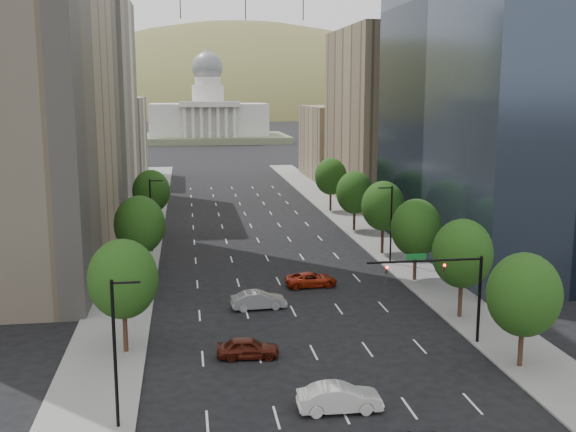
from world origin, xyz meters
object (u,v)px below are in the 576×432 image
car_maroon (248,348)px  car_red_far (311,279)px  traffic_signal (450,281)px  capitol (208,119)px  car_white (340,398)px  car_silver (258,300)px

car_maroon → car_red_far: car_maroon is taller
traffic_signal → car_red_far: size_ratio=1.75×
capitol → car_maroon: capitol is taller
car_red_far → car_maroon: bearing=151.0°
capitol → car_white: bearing=-90.1°
car_white → car_maroon: size_ratio=1.14×
car_silver → capitol: bearing=-5.4°
capitol → car_silver: bearing=-90.8°
car_maroon → car_silver: size_ratio=0.92×
capitol → car_red_far: size_ratio=11.51×
car_maroon → capitol: bearing=2.5°
capitol → car_maroon: 220.24m
car_white → car_silver: 21.04m
car_white → car_maroon: (-4.79, 9.39, -0.08)m
traffic_signal → car_silver: traffic_signal is taller
car_white → car_maroon: car_white is taller
car_silver → car_red_far: bearing=-47.7°
traffic_signal → car_red_far: bearing=113.1°
car_red_far → car_silver: bearing=132.1°
car_silver → car_red_far: (6.02, 6.44, -0.10)m
capitol → car_white: size_ratio=11.50×
car_white → car_silver: bearing=8.7°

